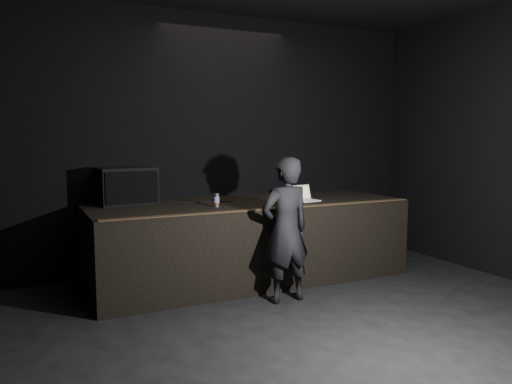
{
  "coord_description": "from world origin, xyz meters",
  "views": [
    {
      "loc": [
        -2.66,
        -3.03,
        1.84
      ],
      "look_at": [
        -0.08,
        2.3,
        1.17
      ],
      "focal_mm": 35.0,
      "sensor_mm": 36.0,
      "label": 1
    }
  ],
  "objects_px": {
    "stage_riser": "(247,240)",
    "stage_monitor": "(126,186)",
    "person": "(286,230)",
    "beer_can": "(217,200)",
    "laptop": "(305,197)"
  },
  "relations": [
    {
      "from": "stage_riser",
      "to": "stage_monitor",
      "type": "distance_m",
      "value": 1.68
    },
    {
      "from": "stage_monitor",
      "to": "person",
      "type": "distance_m",
      "value": 2.09
    },
    {
      "from": "stage_riser",
      "to": "beer_can",
      "type": "distance_m",
      "value": 0.83
    },
    {
      "from": "laptop",
      "to": "beer_can",
      "type": "distance_m",
      "value": 1.24
    },
    {
      "from": "stage_monitor",
      "to": "beer_can",
      "type": "height_order",
      "value": "stage_monitor"
    },
    {
      "from": "laptop",
      "to": "beer_can",
      "type": "xyz_separation_m",
      "value": [
        -1.24,
        -0.02,
        0.03
      ]
    },
    {
      "from": "stage_riser",
      "to": "stage_monitor",
      "type": "relative_size",
      "value": 5.53
    },
    {
      "from": "stage_riser",
      "to": "person",
      "type": "relative_size",
      "value": 2.48
    },
    {
      "from": "beer_can",
      "to": "person",
      "type": "bearing_deg",
      "value": -55.0
    },
    {
      "from": "stage_riser",
      "to": "laptop",
      "type": "relative_size",
      "value": 12.17
    },
    {
      "from": "laptop",
      "to": "person",
      "type": "xyz_separation_m",
      "value": [
        -0.71,
        -0.77,
        -0.25
      ]
    },
    {
      "from": "laptop",
      "to": "stage_riser",
      "type": "bearing_deg",
      "value": 150.42
    },
    {
      "from": "beer_can",
      "to": "person",
      "type": "distance_m",
      "value": 0.95
    },
    {
      "from": "person",
      "to": "stage_riser",
      "type": "bearing_deg",
      "value": -93.4
    },
    {
      "from": "stage_riser",
      "to": "laptop",
      "type": "xyz_separation_m",
      "value": [
        0.7,
        -0.26,
        0.55
      ]
    }
  ]
}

